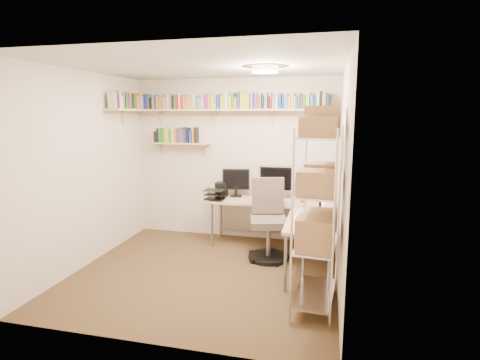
% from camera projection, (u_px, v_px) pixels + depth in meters
% --- Properties ---
extents(ground, '(3.20, 3.20, 0.00)m').
position_uv_depth(ground, '(205.00, 273.00, 4.68)').
color(ground, '#41301B').
rests_on(ground, ground).
extents(room_shell, '(3.24, 3.04, 2.52)m').
position_uv_depth(room_shell, '(203.00, 150.00, 4.40)').
color(room_shell, beige).
rests_on(room_shell, ground).
extents(wall_shelves, '(3.12, 1.09, 0.80)m').
position_uv_depth(wall_shelves, '(204.00, 109.00, 5.66)').
color(wall_shelves, '#D9BB7A').
rests_on(wall_shelves, ground).
extents(corner_desk, '(1.86, 1.78, 1.21)m').
position_uv_depth(corner_desk, '(272.00, 205.00, 5.31)').
color(corner_desk, '#DEB690').
rests_on(corner_desk, ground).
extents(office_chair, '(0.59, 0.59, 1.10)m').
position_uv_depth(office_chair, '(268.00, 225.00, 5.11)').
color(office_chair, black).
rests_on(office_chair, ground).
extents(wire_rack, '(0.46, 0.83, 2.04)m').
position_uv_depth(wire_rack, '(318.00, 189.00, 3.65)').
color(wire_rack, silver).
rests_on(wire_rack, ground).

